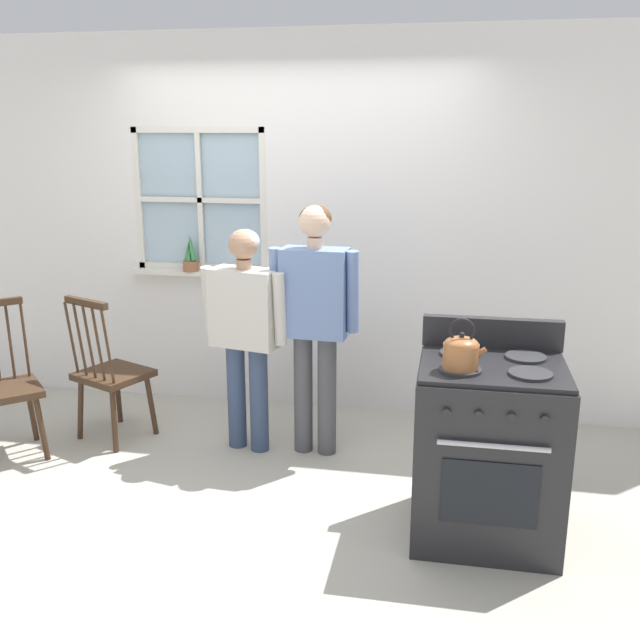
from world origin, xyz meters
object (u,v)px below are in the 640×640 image
Objects in this scene: chair_by_window at (111,375)px; person_elderly_left at (245,321)px; stove at (488,449)px; person_teen_center at (315,308)px; kettle at (461,351)px; potted_plant at (190,257)px; chair_near_wall at (4,389)px.

person_elderly_left is (0.94, 0.02, 0.41)m from chair_by_window.
stove is at bearing -173.13° from chair_by_window.
person_teen_center is 1.28m from kettle.
person_teen_center reaches higher than chair_by_window.
potted_plant reaches higher than stove.
person_teen_center reaches higher than potted_plant.
chair_near_wall is at bearing 172.98° from stove.
kettle reaches higher than stove.
potted_plant is at bearing 10.43° from chair_near_wall.
stove is 4.39× the size of kettle.
potted_plant is at bearing -88.28° from chair_by_window.
person_elderly_left is at bearing -172.72° from person_teen_center.
kettle is 2.55m from potted_plant.
stove is (1.49, -0.76, -0.39)m from person_elderly_left.
potted_plant reaches higher than kettle.
chair_by_window is 1.47m from person_teen_center.
potted_plant is at bearing 150.10° from person_teen_center.
potted_plant is at bearing 143.07° from person_elderly_left.
person_teen_center reaches higher than stove.
chair_by_window is at bearing -166.36° from person_elderly_left.
person_elderly_left reaches higher than chair_near_wall.
chair_near_wall is at bearing 58.42° from chair_by_window.
kettle is at bearing -52.71° from chair_near_wall.
chair_near_wall is 2.03m from person_teen_center.
chair_by_window is 1.00× the size of chair_near_wall.
stove reaches higher than chair_by_window.
person_elderly_left is 0.90× the size of person_teen_center.
potted_plant is at bearing 144.80° from stove.
chair_near_wall is 3.56× the size of potted_plant.
chair_near_wall is at bearing 169.97° from kettle.
person_teen_center is 5.69× the size of potted_plant.
person_teen_center is 1.40m from stove.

